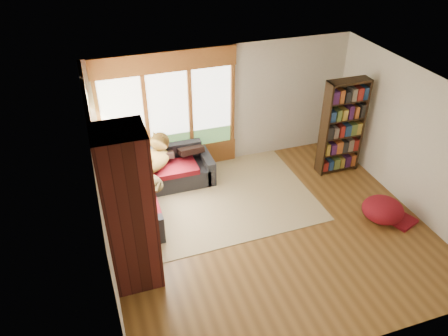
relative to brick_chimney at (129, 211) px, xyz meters
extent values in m
plane|color=brown|center=(2.40, 0.35, -1.30)|extent=(5.50, 5.50, 0.00)
plane|color=white|center=(2.40, 0.35, 1.30)|extent=(5.50, 5.50, 0.00)
cube|color=silver|center=(2.40, 2.85, 0.00)|extent=(5.50, 0.04, 2.60)
cube|color=silver|center=(2.40, -2.15, 0.00)|extent=(5.50, 0.04, 2.60)
cube|color=silver|center=(-0.35, 0.35, 0.00)|extent=(0.04, 5.00, 2.60)
cube|color=silver|center=(5.15, 0.35, 0.00)|extent=(0.04, 5.00, 2.60)
cube|color=#955726|center=(1.20, 2.82, 0.05)|extent=(2.82, 0.10, 1.90)
cube|color=white|center=(1.20, 2.82, 0.05)|extent=(2.54, 0.09, 1.62)
cube|color=#955726|center=(-0.32, 1.55, 0.05)|extent=(0.10, 2.62, 1.90)
cube|color=white|center=(-0.32, 1.55, 0.05)|extent=(0.09, 2.36, 1.62)
cube|color=#6F8557|center=(-0.29, 2.38, 0.45)|extent=(0.03, 0.72, 0.90)
cube|color=#471914|center=(0.00, 0.00, 0.00)|extent=(0.70, 0.70, 2.60)
cube|color=black|center=(0.75, 2.40, -1.09)|extent=(2.20, 0.90, 0.42)
cube|color=black|center=(0.75, 2.75, -0.69)|extent=(2.20, 0.20, 0.38)
cube|color=black|center=(1.75, 2.40, -1.00)|extent=(0.20, 0.90, 0.60)
cube|color=maroon|center=(0.65, 2.28, -0.82)|extent=(1.90, 0.66, 0.12)
cube|color=black|center=(0.10, 1.75, -1.09)|extent=(0.90, 2.20, 0.42)
cube|color=black|center=(-0.25, 1.75, -0.69)|extent=(0.20, 2.20, 0.38)
cube|color=black|center=(0.10, 0.75, -1.00)|extent=(0.90, 0.20, 0.60)
cube|color=maroon|center=(0.22, 1.40, -0.82)|extent=(0.66, 1.20, 0.12)
cube|color=maroon|center=(0.22, 2.35, -0.82)|extent=(0.66, 0.66, 0.12)
cube|color=beige|center=(1.83, 1.53, -1.29)|extent=(3.61, 2.80, 0.01)
cube|color=black|center=(4.96, 1.72, -0.28)|extent=(0.04, 0.29, 2.04)
cube|color=black|center=(4.12, 1.72, -0.28)|extent=(0.04, 0.29, 2.04)
cube|color=black|center=(4.54, 1.85, -0.28)|extent=(0.87, 0.02, 2.04)
cube|color=black|center=(4.54, 1.72, -1.24)|extent=(0.79, 0.27, 0.03)
cube|color=black|center=(4.54, 1.72, -0.85)|extent=(0.79, 0.27, 0.03)
cube|color=black|center=(4.54, 1.72, -0.46)|extent=(0.79, 0.27, 0.03)
cube|color=black|center=(4.54, 1.72, -0.08)|extent=(0.79, 0.27, 0.03)
cube|color=black|center=(4.54, 1.72, 0.31)|extent=(0.79, 0.27, 0.03)
cube|color=black|center=(4.54, 1.72, 0.70)|extent=(0.79, 0.27, 0.03)
cube|color=#726659|center=(4.54, 1.70, -0.28)|extent=(0.75, 0.21, 1.88)
ellipsoid|color=maroon|center=(4.48, -0.02, -1.08)|extent=(0.95, 0.95, 0.41)
ellipsoid|color=brown|center=(0.68, 2.28, -0.53)|extent=(1.09, 1.07, 0.31)
sphere|color=brown|center=(0.92, 2.51, -0.38)|extent=(0.53, 0.53, 0.38)
cone|color=brown|center=(0.88, 2.46, -0.23)|extent=(0.20, 0.20, 0.16)
ellipsoid|color=#362B19|center=(0.52, 1.62, -0.60)|extent=(0.65, 0.77, 0.22)
sphere|color=#362B19|center=(0.42, 1.84, -0.49)|extent=(0.35, 0.35, 0.27)
cone|color=#362B19|center=(0.44, 1.80, -0.39)|extent=(0.13, 0.13, 0.11)
cube|color=black|center=(1.45, 2.61, -0.51)|extent=(0.45, 0.12, 0.45)
cube|color=black|center=(0.85, 2.61, -0.51)|extent=(0.45, 0.12, 0.45)
cube|color=black|center=(-0.08, 2.15, -0.51)|extent=(0.45, 0.12, 0.45)
cube|color=black|center=(-0.08, 1.05, -0.51)|extent=(0.45, 0.12, 0.45)
camera|label=1|loc=(-0.26, -5.01, 3.90)|focal=35.00mm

